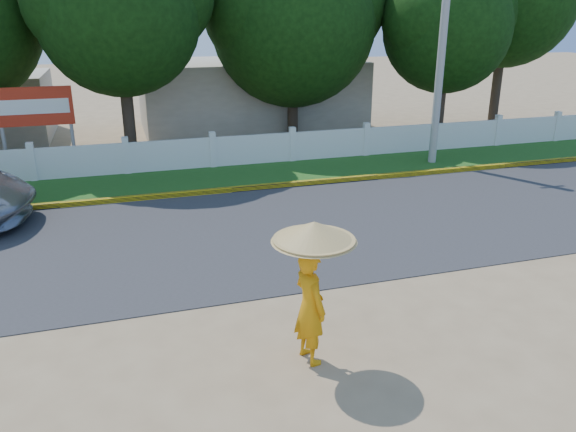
% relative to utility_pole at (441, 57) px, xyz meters
% --- Properties ---
extents(ground, '(120.00, 120.00, 0.00)m').
position_rel_utility_pole_xyz_m(ground, '(-7.93, -9.47, -3.80)').
color(ground, '#9E8460').
rests_on(ground, ground).
extents(road, '(60.00, 7.00, 0.02)m').
position_rel_utility_pole_xyz_m(road, '(-7.93, -4.97, -3.79)').
color(road, '#38383A').
rests_on(road, ground).
extents(grass_verge, '(60.00, 3.50, 0.03)m').
position_rel_utility_pole_xyz_m(grass_verge, '(-7.93, 0.28, -3.79)').
color(grass_verge, '#2D601E').
rests_on(grass_verge, ground).
extents(curb, '(40.00, 0.18, 0.16)m').
position_rel_utility_pole_xyz_m(curb, '(-7.93, -1.42, -3.72)').
color(curb, yellow).
rests_on(curb, ground).
extents(fence, '(40.00, 0.10, 1.10)m').
position_rel_utility_pole_xyz_m(fence, '(-7.93, 1.73, -3.25)').
color(fence, silver).
rests_on(fence, ground).
extents(building_near, '(10.00, 6.00, 3.20)m').
position_rel_utility_pole_xyz_m(building_near, '(-4.93, 8.53, -2.20)').
color(building_near, '#B7AD99').
rests_on(building_near, ground).
extents(utility_pole, '(0.28, 0.28, 7.61)m').
position_rel_utility_pole_xyz_m(utility_pole, '(0.00, 0.00, 0.00)').
color(utility_pole, '#989896').
rests_on(utility_pole, ground).
extents(monk_with_parasol, '(1.30, 1.30, 2.36)m').
position_rel_utility_pole_xyz_m(monk_with_parasol, '(-8.52, -10.63, -2.26)').
color(monk_with_parasol, orange).
rests_on(monk_with_parasol, ground).
extents(billboard, '(2.50, 0.13, 2.95)m').
position_rel_utility_pole_xyz_m(billboard, '(-13.76, 2.82, -1.66)').
color(billboard, gray).
rests_on(billboard, ground).
extents(tree_row, '(34.24, 7.79, 9.05)m').
position_rel_utility_pole_xyz_m(tree_row, '(-6.50, 4.51, 1.23)').
color(tree_row, '#473828').
rests_on(tree_row, ground).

